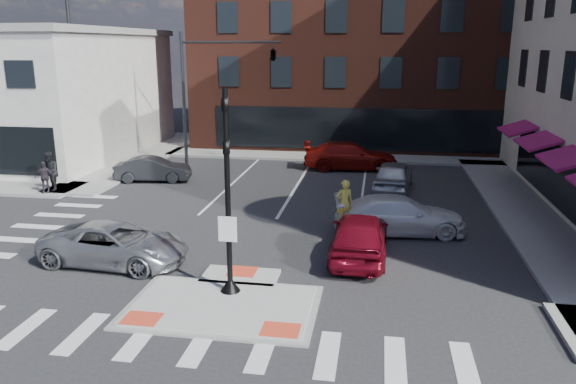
% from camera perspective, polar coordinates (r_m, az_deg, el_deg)
% --- Properties ---
extents(ground, '(120.00, 120.00, 0.00)m').
position_cam_1_polar(ground, '(16.83, -6.22, -10.87)').
color(ground, '#28282B').
rests_on(ground, ground).
extents(refuge_island, '(5.40, 4.65, 0.13)m').
position_cam_1_polar(refuge_island, '(16.58, -6.46, -11.09)').
color(refuge_island, gray).
rests_on(refuge_island, ground).
extents(sidewalk_nw, '(23.50, 20.50, 0.15)m').
position_cam_1_polar(sidewalk_nw, '(37.20, -25.26, 2.18)').
color(sidewalk_nw, gray).
rests_on(sidewalk_nw, ground).
extents(sidewalk_e, '(3.00, 24.00, 0.15)m').
position_cam_1_polar(sidewalk_e, '(26.46, 23.37, -2.25)').
color(sidewalk_e, gray).
rests_on(sidewalk_e, ground).
extents(sidewalk_n, '(26.00, 3.00, 0.15)m').
position_cam_1_polar(sidewalk_n, '(37.31, 7.29, 3.52)').
color(sidewalk_n, gray).
rests_on(sidewalk_n, ground).
extents(building_n, '(24.40, 18.40, 15.50)m').
position_cam_1_polar(building_n, '(46.61, 8.11, 15.26)').
color(building_n, '#4F2218').
rests_on(building_n, ground).
extents(building_far_left, '(10.00, 12.00, 10.00)m').
position_cam_1_polar(building_far_left, '(67.14, 2.33, 12.79)').
color(building_far_left, slate).
rests_on(building_far_left, ground).
extents(building_far_right, '(12.00, 12.00, 12.00)m').
position_cam_1_polar(building_far_right, '(68.78, 13.67, 13.27)').
color(building_far_right, brown).
rests_on(building_far_right, ground).
extents(signal_pole, '(0.60, 0.60, 5.98)m').
position_cam_1_polar(signal_pole, '(16.32, -6.08, -2.80)').
color(signal_pole, black).
rests_on(signal_pole, refuge_island).
extents(mast_arm_signal, '(6.10, 2.24, 8.00)m').
position_cam_1_polar(mast_arm_signal, '(33.51, -4.05, 12.91)').
color(mast_arm_signal, black).
rests_on(mast_arm_signal, ground).
extents(silver_suv, '(5.16, 2.66, 1.39)m').
position_cam_1_polar(silver_suv, '(20.00, -17.17, -5.08)').
color(silver_suv, '#ACADB3').
rests_on(silver_suv, ground).
extents(red_sedan, '(2.02, 4.85, 1.64)m').
position_cam_1_polar(red_sedan, '(19.78, 7.27, -4.36)').
color(red_sedan, maroon).
rests_on(red_sedan, ground).
extents(white_pickup, '(5.37, 2.75, 1.49)m').
position_cam_1_polar(white_pickup, '(22.57, 11.28, -2.31)').
color(white_pickup, white).
rests_on(white_pickup, ground).
extents(bg_car_dark, '(4.24, 2.11, 1.34)m').
position_cam_1_polar(bg_car_dark, '(31.55, -13.56, 2.27)').
color(bg_car_dark, '#292A2F').
rests_on(bg_car_dark, ground).
extents(bg_car_silver, '(2.27, 4.74, 1.56)m').
position_cam_1_polar(bg_car_silver, '(29.17, 10.63, 1.66)').
color(bg_car_silver, silver).
rests_on(bg_car_silver, ground).
extents(bg_car_red, '(5.79, 2.86, 1.62)m').
position_cam_1_polar(bg_car_red, '(33.87, 6.36, 3.67)').
color(bg_car_red, maroon).
rests_on(bg_car_red, ground).
extents(cyclist, '(1.35, 1.95, 2.30)m').
position_cam_1_polar(cyclist, '(21.73, 5.71, -2.68)').
color(cyclist, '#3F3F44').
rests_on(cyclist, ground).
extents(pedestrian_a, '(1.20, 1.19, 1.96)m').
position_cam_1_polar(pedestrian_a, '(30.48, -23.07, 1.95)').
color(pedestrian_a, black).
rests_on(pedestrian_a, sidewalk_nw).
extents(pedestrian_b, '(0.99, 0.64, 1.57)m').
position_cam_1_polar(pedestrian_b, '(30.12, -23.52, 1.39)').
color(pedestrian_b, '#302A33').
rests_on(pedestrian_b, sidewalk_nw).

